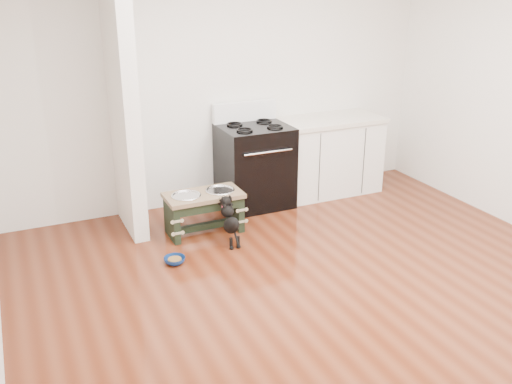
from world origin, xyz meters
The scene contains 8 objects.
ground centered at (0.00, 0.00, 0.00)m, with size 5.00×5.00×0.00m, color #4B1D0D.
room_shell centered at (0.00, 0.00, 1.62)m, with size 5.00×5.00×5.00m.
partition_wall centered at (-1.18, 2.10, 1.35)m, with size 0.15×0.80×2.70m, color silver.
oven_range centered at (0.25, 2.16, 0.48)m, with size 0.76×0.69×1.14m.
cabinet_run centered at (1.23, 2.18, 0.45)m, with size 1.24×0.64×0.91m.
dog_feeder centered at (-0.53, 1.67, 0.30)m, with size 0.77×0.41×0.44m.
puppy centered at (-0.39, 1.31, 0.26)m, with size 0.14×0.40×0.47m.
floor_bowl centered at (-1.01, 1.14, 0.03)m, with size 0.23×0.23×0.06m.
Camera 1 is at (-2.26, -3.40, 2.49)m, focal length 40.00 mm.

